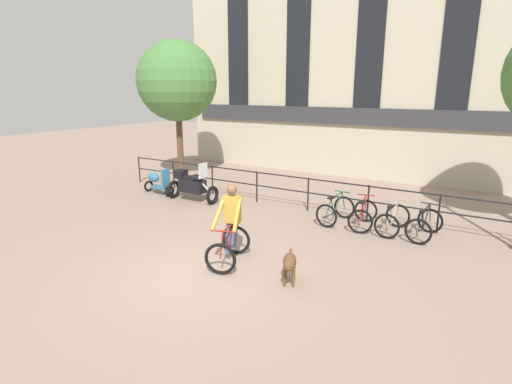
% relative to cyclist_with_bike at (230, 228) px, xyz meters
% --- Properties ---
extents(ground_plane, '(60.00, 60.00, 0.00)m').
position_rel_cyclist_with_bike_xyz_m(ground_plane, '(-0.15, -0.82, -0.76)').
color(ground_plane, gray).
extents(canal_railing, '(15.05, 0.05, 1.05)m').
position_rel_cyclist_with_bike_xyz_m(canal_railing, '(-0.15, 4.38, -0.05)').
color(canal_railing, black).
rests_on(canal_railing, ground_plane).
extents(building_facade, '(18.00, 0.72, 10.49)m').
position_rel_cyclist_with_bike_xyz_m(building_facade, '(-0.15, 10.17, 4.46)').
color(building_facade, '#BCB299').
rests_on(building_facade, ground_plane).
extents(cyclist_with_bike, '(1.00, 1.32, 1.70)m').
position_rel_cyclist_with_bike_xyz_m(cyclist_with_bike, '(0.00, 0.00, 0.00)').
color(cyclist_with_bike, black).
rests_on(cyclist_with_bike, ground_plane).
extents(dog, '(0.49, 0.88, 0.64)m').
position_rel_cyclist_with_bike_xyz_m(dog, '(1.61, -0.31, -0.32)').
color(dog, brown).
rests_on(dog, ground_plane).
extents(parked_motorcycle, '(1.78, 0.69, 1.35)m').
position_rel_cyclist_with_bike_xyz_m(parked_motorcycle, '(-3.95, 3.33, -0.20)').
color(parked_motorcycle, black).
rests_on(parked_motorcycle, ground_plane).
extents(parked_bicycle_near_lamp, '(0.80, 1.19, 0.86)m').
position_rel_cyclist_with_bike_xyz_m(parked_bicycle_near_lamp, '(1.01, 3.72, -0.41)').
color(parked_bicycle_near_lamp, black).
rests_on(parked_bicycle_near_lamp, ground_plane).
extents(parked_bicycle_mid_left, '(0.83, 1.20, 0.86)m').
position_rel_cyclist_with_bike_xyz_m(parked_bicycle_mid_left, '(1.80, 3.72, -0.41)').
color(parked_bicycle_mid_left, black).
rests_on(parked_bicycle_mid_left, ground_plane).
extents(parked_bicycle_mid_right, '(0.70, 1.13, 0.86)m').
position_rel_cyclist_with_bike_xyz_m(parked_bicycle_mid_right, '(2.59, 3.72, -0.41)').
color(parked_bicycle_mid_right, black).
rests_on(parked_bicycle_mid_right, ground_plane).
extents(parked_bicycle_far_end, '(0.77, 1.17, 0.86)m').
position_rel_cyclist_with_bike_xyz_m(parked_bicycle_far_end, '(3.38, 3.72, -0.41)').
color(parked_bicycle_far_end, black).
rests_on(parked_bicycle_far_end, ground_plane).
extents(parked_scooter, '(1.32, 0.56, 0.96)m').
position_rel_cyclist_with_bike_xyz_m(parked_scooter, '(-5.66, 3.42, -0.30)').
color(parked_scooter, black).
rests_on(parked_scooter, ground_plane).
extents(tree_canalside_left, '(3.26, 3.26, 5.65)m').
position_rel_cyclist_with_bike_xyz_m(tree_canalside_left, '(-6.82, 5.95, 3.24)').
color(tree_canalside_left, brown).
rests_on(tree_canalside_left, ground_plane).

